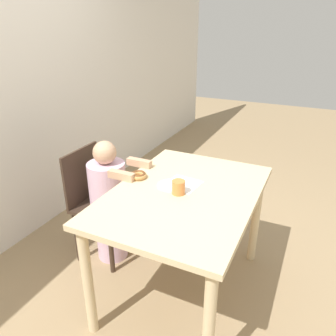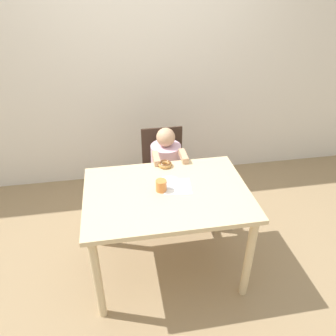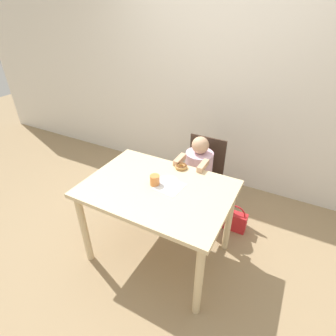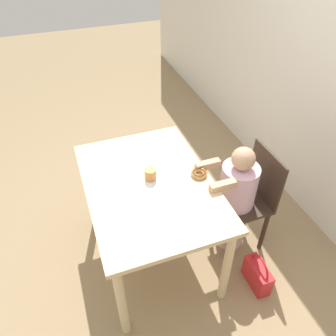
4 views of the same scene
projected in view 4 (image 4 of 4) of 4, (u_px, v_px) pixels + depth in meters
name	position (u px, v px, depth m)	size (l,w,h in m)	color
ground_plane	(152.00, 252.00, 2.68)	(12.00, 12.00, 0.00)	#997F5B
dining_table	(150.00, 195.00, 2.26)	(1.18, 0.83, 0.77)	beige
chair	(247.00, 199.00, 2.51)	(0.39, 0.38, 0.86)	#38281E
child_figure	(235.00, 200.00, 2.48)	(0.28, 0.43, 0.96)	silver
donut	(199.00, 173.00, 2.23)	(0.11, 0.11, 0.04)	tan
napkin	(160.00, 189.00, 2.14)	(0.23, 0.23, 0.00)	white
handbag	(257.00, 274.00, 2.40)	(0.25, 0.10, 0.31)	red
cup	(150.00, 174.00, 2.19)	(0.08, 0.08, 0.08)	orange
plate	(165.00, 183.00, 2.19)	(0.18, 0.18, 0.01)	silver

